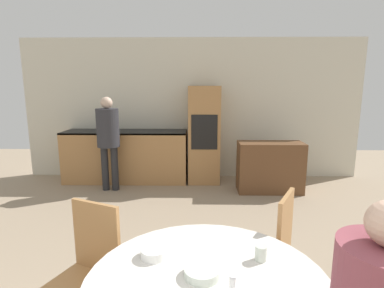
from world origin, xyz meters
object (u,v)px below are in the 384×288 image
object	(u,v)px
oven_unit	(204,135)
bowl_far	(154,253)
sideboard	(270,167)
chair_far_left	(88,267)
bowl_near	(202,272)
person_standing	(108,134)
cup	(261,253)
chair_far_right	(271,246)

from	to	relation	value
oven_unit	bowl_far	world-z (taller)	oven_unit
sideboard	bowl_far	world-z (taller)	sideboard
chair_far_left	sideboard	bearing A→B (deg)	80.84
oven_unit	sideboard	xyz separation A→B (m)	(1.08, -0.55, -0.45)
sideboard	chair_far_left	size ratio (longest dim) A/B	1.10
sideboard	bowl_near	bearing A→B (deg)	-108.95
sideboard	person_standing	bearing A→B (deg)	179.60
sideboard	cup	xyz separation A→B (m)	(-0.84, -3.27, 0.39)
chair_far_left	chair_far_right	bearing A→B (deg)	36.24
oven_unit	cup	distance (m)	3.83
chair_far_right	bowl_near	bearing A→B (deg)	-8.49
chair_far_right	cup	bearing A→B (deg)	8.49
person_standing	oven_unit	bearing A→B (deg)	18.53
sideboard	chair_far_left	world-z (taller)	chair_far_left
person_standing	cup	xyz separation A→B (m)	(1.82, -3.29, -0.16)
chair_far_right	sideboard	bearing A→B (deg)	-164.40
person_standing	bowl_near	size ratio (longest dim) A/B	8.29
chair_far_left	bowl_near	distance (m)	0.89
oven_unit	chair_far_left	distance (m)	3.68
chair_far_right	bowl_near	size ratio (longest dim) A/B	5.09
chair_far_left	bowl_near	xyz separation A→B (m)	(0.75, -0.41, 0.24)
bowl_near	chair_far_left	bearing A→B (deg)	151.50
chair_far_right	cup	xyz separation A→B (m)	(-0.20, -0.55, 0.27)
bowl_near	bowl_far	bearing A→B (deg)	147.56
person_standing	chair_far_left	bearing A→B (deg)	-76.27
cup	bowl_far	bearing A→B (deg)	177.94
bowl_far	chair_far_right	bearing A→B (deg)	33.23
bowl_near	cup	bearing A→B (deg)	24.54
person_standing	bowl_far	bearing A→B (deg)	-69.55
cup	bowl_far	xyz separation A→B (m)	(-0.60, 0.02, -0.02)
chair_far_left	chair_far_right	size ratio (longest dim) A/B	1.00
chair_far_left	chair_far_right	world-z (taller)	same
chair_far_right	bowl_far	xyz separation A→B (m)	(-0.80, -0.53, 0.25)
oven_unit	chair_far_right	distance (m)	3.32
chair_far_left	cup	world-z (taller)	chair_far_left
bowl_far	oven_unit	bearing A→B (deg)	84.52
chair_far_left	cup	xyz separation A→B (m)	(1.08, -0.26, 0.27)
cup	bowl_near	world-z (taller)	cup
bowl_far	sideboard	bearing A→B (deg)	66.01
oven_unit	cup	bearing A→B (deg)	-86.46
bowl_near	bowl_far	size ratio (longest dim) A/B	1.24
chair_far_left	chair_far_right	xyz separation A→B (m)	(1.28, 0.29, 0.00)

